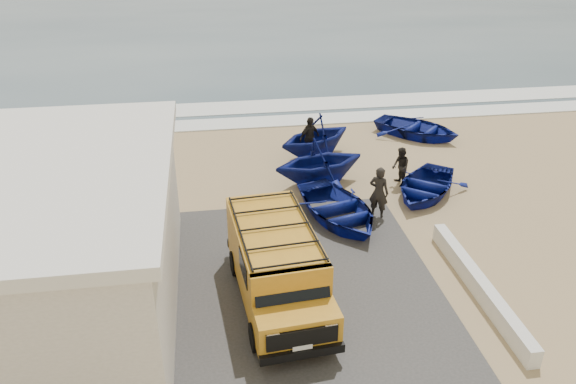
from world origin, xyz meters
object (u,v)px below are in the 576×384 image
parapet (479,285)px  fisherman_front (379,192)px  boat_near_right (425,186)px  building (11,246)px  boat_near_left (338,209)px  boat_far_right (417,128)px  fisherman_middle (400,167)px  boat_mid_left (320,162)px  fisherman_back (309,138)px  van (277,263)px  boat_far_left (315,136)px

parapet → fisherman_front: size_ratio=3.12×
fisherman_front → boat_near_right: bearing=-114.2°
building → boat_near_left: size_ratio=2.19×
parapet → boat_far_right: (2.54, 11.99, 0.15)m
parapet → fisherman_middle: bearing=89.7°
parapet → fisherman_front: 5.04m
boat_mid_left → fisherman_back: size_ratio=1.97×
parapet → fisherman_front: fisherman_front is taller
boat_far_right → building: bearing=170.6°
van → fisherman_middle: (5.75, 6.50, -0.43)m
fisherman_back → fisherman_front: bearing=-107.8°
boat_near_left → fisherman_front: fisherman_front is taller
parapet → boat_far_left: 10.72m
parapet → boat_far_left: boat_far_left is taller
boat_near_left → boat_mid_left: (-0.07, 2.90, 0.52)m
boat_far_left → fisherman_front: 5.72m
van → boat_near_left: 4.99m
boat_near_left → fisherman_front: size_ratio=2.23×
boat_far_left → boat_mid_left: bearing=-36.9°
fisherman_back → van: bearing=-138.0°
van → fisherman_back: bearing=69.4°
parapet → boat_far_right: boat_far_right is taller
van → building: bearing=171.6°
building → fisherman_front: bearing=18.9°
boat_far_left → fisherman_middle: boat_far_left is taller
boat_near_right → boat_far_left: boat_far_left is taller
fisherman_back → boat_far_left: bearing=-15.6°
parapet → van: 5.83m
boat_near_left → parapet: bearing=-73.0°
boat_near_right → fisherman_middle: size_ratio=2.48×
boat_near_right → fisherman_back: (-3.70, 4.18, 0.53)m
boat_mid_left → boat_far_right: (5.64, 4.37, -0.54)m
boat_far_left → fisherman_front: (1.17, -5.60, 0.00)m
boat_near_right → boat_mid_left: bearing=-163.7°
fisherman_front → van: bearing=80.0°
boat_near_left → fisherman_front: (1.45, 0.01, 0.52)m
boat_mid_left → van: bearing=145.2°
building → boat_near_right: building is taller
boat_near_left → boat_near_right: boat_near_left is taller
boat_mid_left → fisherman_back: (0.09, 2.63, -0.04)m
building → boat_near_left: bearing=21.5°
van → boat_far_left: bearing=68.0°
parapet → boat_mid_left: (-3.10, 7.63, 0.69)m
fisherman_middle → van: bearing=-45.3°
fisherman_middle → fisherman_back: fisherman_back is taller
boat_near_right → boat_far_right: (1.85, 5.91, 0.03)m
boat_far_right → fisherman_middle: fisherman_middle is taller
van → boat_mid_left: size_ratio=1.47×
fisherman_middle → fisherman_back: 4.39m
van → fisherman_front: 5.87m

